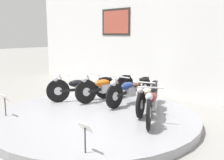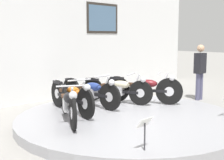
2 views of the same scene
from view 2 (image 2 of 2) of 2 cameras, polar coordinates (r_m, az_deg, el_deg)
ground_plane at (r=6.84m, az=3.16°, el=-7.99°), size 60.00×60.00×0.00m
display_platform at (r=6.82m, az=3.17°, el=-7.25°), size 4.85×4.85×0.18m
back_wall at (r=9.26m, az=-13.21°, el=10.10°), size 14.00×0.22×4.51m
motorcycle_black at (r=6.32m, az=-7.98°, el=-4.10°), size 1.04×1.75×0.80m
motorcycle_orange at (r=6.99m, az=-7.41°, el=-2.86°), size 0.56×1.98×0.80m
motorcycle_blue at (r=7.60m, az=-3.94°, el=-2.00°), size 0.54×1.99×0.79m
motorcycle_cream at (r=7.96m, az=0.95°, el=-1.58°), size 0.79×1.86×0.79m
motorcycle_maroon at (r=7.97m, az=5.87°, el=-1.44°), size 1.06×1.78×0.81m
info_placard_front_left at (r=4.72m, az=6.02°, el=-8.48°), size 0.26×0.11×0.51m
visitor_standing at (r=9.57m, az=15.78°, el=1.96°), size 0.36×0.22×1.64m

